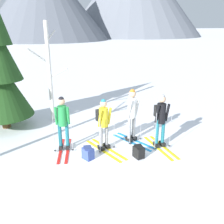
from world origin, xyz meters
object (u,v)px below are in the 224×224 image
skier_in_yellow (103,122)px  backpack_on_snow_front (88,153)px  skier_in_white (132,113)px  birch_tree_slender (49,72)px  skier_in_green (63,121)px  skier_in_black (161,118)px  backpack_on_snow_beside (139,152)px

skier_in_yellow → backpack_on_snow_front: bearing=-140.7°
skier_in_white → birch_tree_slender: bearing=131.9°
skier_in_green → skier_in_black: (2.99, -0.59, 0.04)m
skier_in_yellow → skier_in_white: bearing=17.0°
skier_in_black → birch_tree_slender: 4.76m
skier_in_white → backpack_on_snow_front: size_ratio=4.59×
skier_in_green → skier_in_white: skier_in_white is taller
skier_in_green → backpack_on_snow_front: bearing=-51.6°
skier_in_yellow → skier_in_black: skier_in_black is taller
skier_in_white → birch_tree_slender: 3.83m
skier_in_white → skier_in_green: bearing=-179.5°
skier_in_green → skier_in_black: 3.05m
skier_in_green → skier_in_yellow: 1.25m
skier_in_green → skier_in_black: skier_in_black is taller
skier_in_black → backpack_on_snow_beside: (-0.90, -0.51, -0.81)m
birch_tree_slender → backpack_on_snow_front: 4.08m
skier_in_black → skier_in_green: bearing=168.8°
skier_in_green → skier_in_white: size_ratio=0.96×
skier_in_green → backpack_on_snow_front: (0.62, -0.78, -0.77)m
skier_in_yellow → backpack_on_snow_front: (-0.59, -0.48, -0.74)m
skier_in_green → backpack_on_snow_beside: bearing=-27.7°
skier_in_yellow → birch_tree_slender: birch_tree_slender is taller
skier_in_black → backpack_on_snow_beside: skier_in_black is taller
skier_in_yellow → backpack_on_snow_front: skier_in_yellow is taller
birch_tree_slender → skier_in_black: bearing=-46.4°
skier_in_white → backpack_on_snow_beside: bearing=-98.6°
backpack_on_snow_beside → backpack_on_snow_front: bearing=167.9°
skier_in_white → birch_tree_slender: size_ratio=0.46×
skier_in_white → backpack_on_snow_front: (-1.64, -0.80, -0.82)m
skier_in_yellow → backpack_on_snow_beside: (0.88, -0.80, -0.74)m
skier_in_white → backpack_on_snow_front: 2.00m
skier_in_white → skier_in_black: skier_in_white is taller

